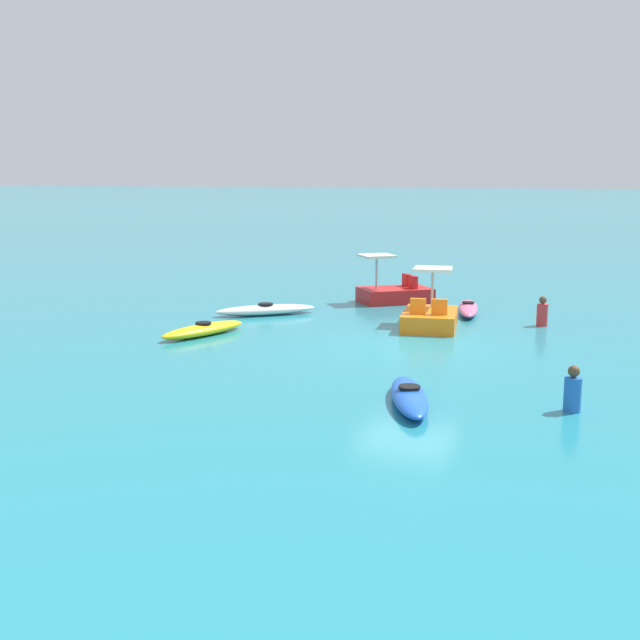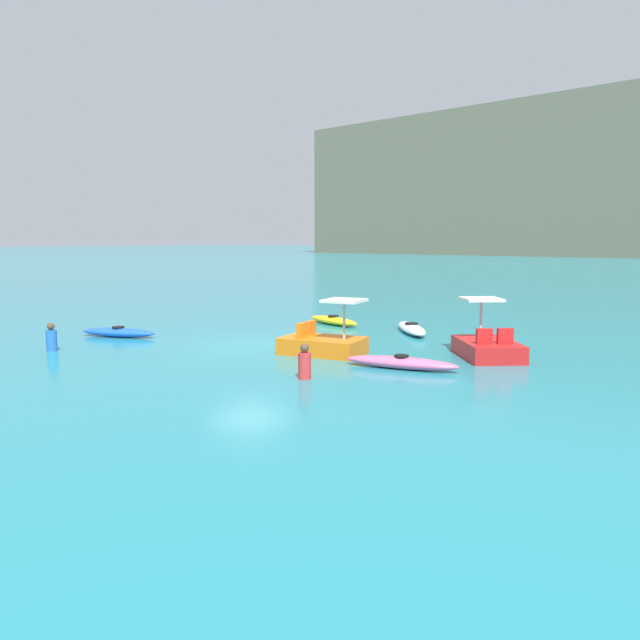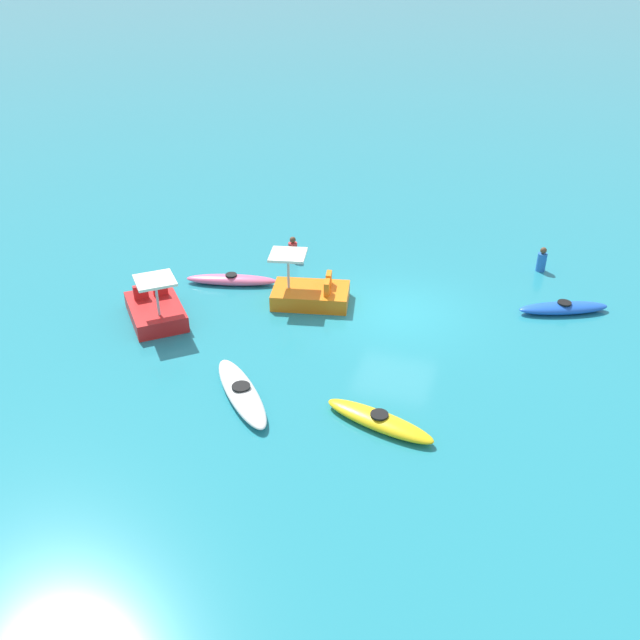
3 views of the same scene
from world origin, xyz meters
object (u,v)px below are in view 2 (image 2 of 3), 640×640
at_px(kayak_yellow, 333,320).
at_px(person_by_kayaks, 51,339).
at_px(pedal_boat_orange, 323,343).
at_px(person_near_shore, 305,363).
at_px(kayak_pink, 401,363).
at_px(pedal_boat_red, 487,346).
at_px(kayak_blue, 118,332).
at_px(kayak_white, 411,328).

relative_size(kayak_yellow, person_by_kayaks, 3.36).
xyz_separation_m(pedal_boat_orange, person_by_kayaks, (-6.94, -4.69, 0.05)).
bearing_deg(person_by_kayaks, kayak_yellow, 71.50).
relative_size(pedal_boat_orange, person_near_shore, 3.02).
relative_size(kayak_pink, pedal_boat_orange, 1.17).
bearing_deg(pedal_boat_red, kayak_pink, -112.83).
bearing_deg(pedal_boat_red, kayak_blue, -160.37).
bearing_deg(pedal_boat_red, kayak_yellow, 158.92).
bearing_deg(person_by_kayaks, person_near_shore, 11.65).
relative_size(kayak_white, pedal_boat_orange, 1.10).
bearing_deg(kayak_pink, person_by_kayaks, -156.66).
bearing_deg(kayak_white, kayak_blue, -137.37).
distance_m(kayak_blue, person_near_shore, 9.42).
bearing_deg(pedal_boat_red, pedal_boat_orange, -149.42).
bearing_deg(pedal_boat_orange, kayak_yellow, 123.30).
height_order(kayak_white, person_near_shore, person_near_shore).
bearing_deg(person_by_kayaks, pedal_boat_red, 32.78).
bearing_deg(kayak_white, person_by_kayaks, -124.79).
relative_size(kayak_yellow, pedal_boat_orange, 1.11).
relative_size(kayak_blue, person_near_shore, 3.25).
bearing_deg(kayak_blue, person_near_shore, -6.94).
height_order(pedal_boat_red, person_by_kayaks, pedal_boat_red).
height_order(kayak_blue, person_near_shore, person_near_shore).
height_order(pedal_boat_orange, person_by_kayaks, pedal_boat_orange).
relative_size(kayak_blue, pedal_boat_orange, 1.07).
relative_size(pedal_boat_red, person_near_shore, 3.18).
xyz_separation_m(kayak_pink, kayak_white, (-2.88, 5.80, 0.00)).
xyz_separation_m(kayak_pink, kayak_yellow, (-6.49, 5.85, 0.00)).
xyz_separation_m(kayak_blue, person_near_shore, (9.35, -1.14, 0.22)).
relative_size(kayak_white, person_near_shore, 3.32).
relative_size(kayak_pink, person_by_kayaks, 3.54).
distance_m(kayak_white, person_by_kayaks, 12.25).
distance_m(pedal_boat_orange, person_near_shore, 3.35).
distance_m(kayak_yellow, person_near_shore, 9.82).
bearing_deg(kayak_white, pedal_boat_orange, -90.50).
bearing_deg(pedal_boat_red, person_near_shore, -115.09).
xyz_separation_m(kayak_blue, kayak_pink, (10.65, 1.35, -0.00)).
distance_m(kayak_pink, pedal_boat_orange, 2.97).
xyz_separation_m(kayak_white, person_near_shore, (1.58, -8.29, 0.22)).
distance_m(kayak_yellow, pedal_boat_red, 8.25).
relative_size(kayak_pink, person_near_shore, 3.54).
height_order(kayak_pink, person_near_shore, person_near_shore).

